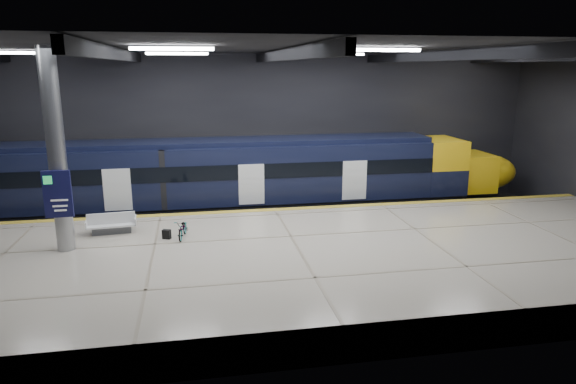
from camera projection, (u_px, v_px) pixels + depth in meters
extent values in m
plane|color=black|center=(286.00, 254.00, 20.61)|extent=(30.00, 30.00, 0.00)
cube|color=black|center=(260.00, 131.00, 27.30)|extent=(30.00, 0.10, 8.00)
cube|color=black|center=(346.00, 213.00, 12.01)|extent=(30.00, 0.10, 8.00)
cube|color=black|center=(286.00, 48.00, 18.71)|extent=(30.00, 16.00, 0.10)
cube|color=black|center=(115.00, 54.00, 17.72)|extent=(0.25, 16.00, 0.40)
cube|color=black|center=(286.00, 55.00, 18.77)|extent=(0.25, 16.00, 0.40)
cube|color=black|center=(439.00, 56.00, 19.82)|extent=(0.25, 16.00, 0.40)
cube|color=black|center=(576.00, 56.00, 20.87)|extent=(0.25, 16.00, 0.40)
cube|color=white|center=(172.00, 49.00, 16.13)|extent=(2.60, 0.18, 0.10)
cube|color=white|center=(384.00, 50.00, 17.35)|extent=(2.60, 0.18, 0.10)
cube|color=white|center=(567.00, 51.00, 18.58)|extent=(2.60, 0.18, 0.10)
cube|color=white|center=(0.00, 53.00, 20.63)|extent=(2.60, 0.18, 0.10)
cube|color=white|center=(177.00, 53.00, 21.86)|extent=(2.60, 0.18, 0.10)
cube|color=white|center=(336.00, 54.00, 23.09)|extent=(2.60, 0.18, 0.10)
cube|color=white|center=(478.00, 55.00, 24.31)|extent=(2.60, 0.18, 0.10)
cube|color=#BAAF9E|center=(299.00, 264.00, 18.09)|extent=(30.00, 11.00, 1.10)
cube|color=gold|center=(275.00, 210.00, 22.97)|extent=(30.00, 0.40, 0.01)
cube|color=gray|center=(269.00, 219.00, 25.15)|extent=(30.00, 0.08, 0.16)
cube|color=gray|center=(265.00, 211.00, 26.53)|extent=(30.00, 0.08, 0.16)
cube|color=black|center=(188.00, 209.00, 25.05)|extent=(24.00, 2.58, 0.80)
cube|color=black|center=(186.00, 174.00, 24.62)|extent=(24.00, 2.80, 2.75)
cube|color=black|center=(184.00, 143.00, 24.27)|extent=(24.00, 2.30, 0.24)
cube|color=black|center=(185.00, 174.00, 23.21)|extent=(24.00, 0.04, 0.70)
cube|color=white|center=(251.00, 184.00, 23.88)|extent=(1.20, 0.05, 1.90)
cube|color=yellow|center=(438.00, 165.00, 26.90)|extent=(2.00, 2.80, 2.75)
ellipsoid|color=yellow|center=(482.00, 172.00, 27.47)|extent=(3.60, 2.52, 1.90)
cube|color=black|center=(443.00, 161.00, 26.91)|extent=(1.60, 2.38, 0.80)
cube|color=#595B60|center=(112.00, 230.00, 19.72)|extent=(1.46, 0.57, 0.27)
cube|color=silver|center=(112.00, 225.00, 19.67)|extent=(1.84, 0.91, 0.07)
cube|color=silver|center=(111.00, 218.00, 19.61)|extent=(1.78, 0.23, 0.44)
cube|color=silver|center=(87.00, 224.00, 19.41)|extent=(0.12, 0.76, 0.27)
cube|color=silver|center=(136.00, 220.00, 19.87)|extent=(0.12, 0.76, 0.27)
imported|color=#99999E|center=(183.00, 229.00, 19.11)|extent=(0.69, 1.42, 0.71)
cube|color=black|center=(167.00, 234.00, 19.05)|extent=(0.35, 0.28, 0.35)
cylinder|color=#9EA0A5|center=(57.00, 152.00, 17.17)|extent=(0.60, 0.60, 6.90)
cube|color=#10113E|center=(58.00, 194.00, 17.09)|extent=(0.90, 0.12, 1.60)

